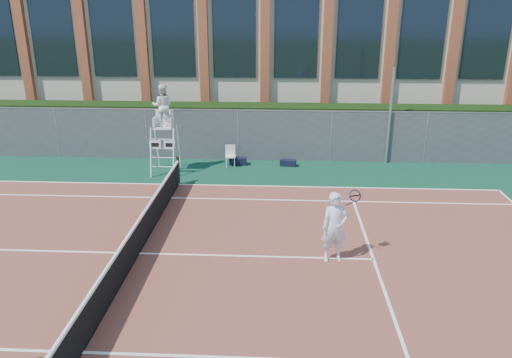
{
  "coord_description": "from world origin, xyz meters",
  "views": [
    {
      "loc": [
        3.86,
        -12.04,
        6.58
      ],
      "look_at": [
        3.08,
        3.0,
        1.19
      ],
      "focal_mm": 35.0,
      "sensor_mm": 36.0,
      "label": 1
    }
  ],
  "objects_px": {
    "umpire_chair": "(163,108)",
    "plastic_chair": "(230,154)",
    "tennis_player": "(335,227)",
    "steel_pole": "(390,116)"
  },
  "relations": [
    {
      "from": "plastic_chair",
      "to": "steel_pole",
      "type": "bearing_deg",
      "value": 6.52
    },
    {
      "from": "umpire_chair",
      "to": "plastic_chair",
      "type": "distance_m",
      "value": 3.41
    },
    {
      "from": "umpire_chair",
      "to": "plastic_chair",
      "type": "height_order",
      "value": "umpire_chair"
    },
    {
      "from": "steel_pole",
      "to": "umpire_chair",
      "type": "height_order",
      "value": "steel_pole"
    },
    {
      "from": "umpire_chair",
      "to": "tennis_player",
      "type": "bearing_deg",
      "value": -49.41
    },
    {
      "from": "steel_pole",
      "to": "tennis_player",
      "type": "height_order",
      "value": "steel_pole"
    },
    {
      "from": "umpire_chair",
      "to": "tennis_player",
      "type": "xyz_separation_m",
      "value": [
        6.1,
        -7.13,
        -1.64
      ]
    },
    {
      "from": "plastic_chair",
      "to": "tennis_player",
      "type": "relative_size",
      "value": 0.47
    },
    {
      "from": "umpire_chair",
      "to": "tennis_player",
      "type": "distance_m",
      "value": 9.53
    },
    {
      "from": "steel_pole",
      "to": "tennis_player",
      "type": "xyz_separation_m",
      "value": [
        -3.07,
        -8.78,
        -1.04
      ]
    }
  ]
}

